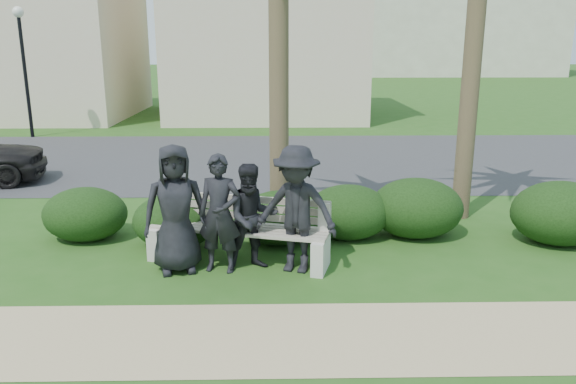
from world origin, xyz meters
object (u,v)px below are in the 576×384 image
park_bench (238,234)px  man_d (296,210)px  street_lamp (22,49)px  man_b (220,214)px  man_a (176,209)px  man_c (252,217)px

park_bench → man_d: size_ratio=1.55×
street_lamp → man_d: (8.69, -11.92, -2.04)m
park_bench → man_b: bearing=-108.2°
man_a → man_c: bearing=-10.6°
park_bench → man_d: 1.04m
park_bench → man_b: size_ratio=1.67×
man_a → street_lamp: bearing=107.2°
park_bench → man_a: man_a is taller
street_lamp → park_bench: (7.85, -11.55, -2.53)m
man_c → park_bench: bearing=112.6°
man_a → man_b: man_a is taller
park_bench → man_d: man_d is taller
man_b → man_c: size_ratio=1.09×
man_b → man_c: man_b is taller
man_c → man_d: man_d is taller
park_bench → man_d: (0.84, -0.37, 0.48)m
man_c → street_lamp: bearing=107.9°
man_c → man_b: bearing=171.9°
man_d → man_b: bearing=-162.7°
park_bench → man_c: (0.22, -0.28, 0.35)m
man_b → man_c: bearing=19.2°
man_b → man_d: size_ratio=0.93×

